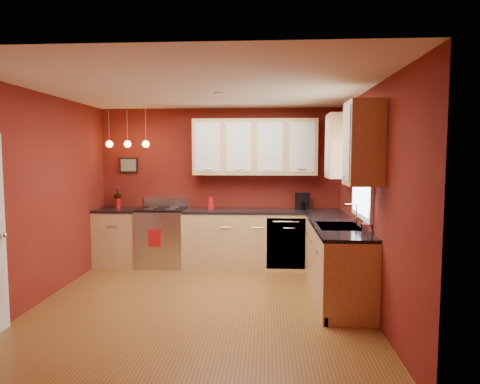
# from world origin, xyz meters

# --- Properties ---
(floor) EXTENTS (4.20, 4.20, 0.00)m
(floor) POSITION_xyz_m (0.00, 0.00, 0.00)
(floor) COLOR brown
(floor) RESTS_ON ground
(ceiling) EXTENTS (4.00, 4.20, 0.02)m
(ceiling) POSITION_xyz_m (0.00, 0.00, 2.60)
(ceiling) COLOR white
(ceiling) RESTS_ON wall_back
(wall_back) EXTENTS (4.00, 0.02, 2.60)m
(wall_back) POSITION_xyz_m (0.00, 2.10, 1.30)
(wall_back) COLOR maroon
(wall_back) RESTS_ON floor
(wall_front) EXTENTS (4.00, 0.02, 2.60)m
(wall_front) POSITION_xyz_m (0.00, -2.10, 1.30)
(wall_front) COLOR maroon
(wall_front) RESTS_ON floor
(wall_left) EXTENTS (0.02, 4.20, 2.60)m
(wall_left) POSITION_xyz_m (-2.00, 0.00, 1.30)
(wall_left) COLOR maroon
(wall_left) RESTS_ON floor
(wall_right) EXTENTS (0.02, 4.20, 2.60)m
(wall_right) POSITION_xyz_m (2.00, 0.00, 1.30)
(wall_right) COLOR maroon
(wall_right) RESTS_ON floor
(base_cabinets_back_left) EXTENTS (0.70, 0.60, 0.90)m
(base_cabinets_back_left) POSITION_xyz_m (-1.65, 1.80, 0.45)
(base_cabinets_back_left) COLOR tan
(base_cabinets_back_left) RESTS_ON floor
(base_cabinets_back_right) EXTENTS (2.54, 0.60, 0.90)m
(base_cabinets_back_right) POSITION_xyz_m (0.73, 1.80, 0.45)
(base_cabinets_back_right) COLOR tan
(base_cabinets_back_right) RESTS_ON floor
(base_cabinets_right) EXTENTS (0.60, 2.10, 0.90)m
(base_cabinets_right) POSITION_xyz_m (1.70, 0.45, 0.45)
(base_cabinets_right) COLOR tan
(base_cabinets_right) RESTS_ON floor
(counter_back_left) EXTENTS (0.70, 0.62, 0.04)m
(counter_back_left) POSITION_xyz_m (-1.65, 1.80, 0.92)
(counter_back_left) COLOR black
(counter_back_left) RESTS_ON base_cabinets_back_left
(counter_back_right) EXTENTS (2.54, 0.62, 0.04)m
(counter_back_right) POSITION_xyz_m (0.73, 1.80, 0.92)
(counter_back_right) COLOR black
(counter_back_right) RESTS_ON base_cabinets_back_right
(counter_right) EXTENTS (0.62, 2.10, 0.04)m
(counter_right) POSITION_xyz_m (1.70, 0.45, 0.92)
(counter_right) COLOR black
(counter_right) RESTS_ON base_cabinets_right
(gas_range) EXTENTS (0.76, 0.64, 1.11)m
(gas_range) POSITION_xyz_m (-0.92, 1.80, 0.48)
(gas_range) COLOR #B7B7BB
(gas_range) RESTS_ON floor
(dishwasher_front) EXTENTS (0.60, 0.02, 0.80)m
(dishwasher_front) POSITION_xyz_m (1.10, 1.51, 0.45)
(dishwasher_front) COLOR #B7B7BB
(dishwasher_front) RESTS_ON base_cabinets_back_right
(sink) EXTENTS (0.50, 0.70, 0.33)m
(sink) POSITION_xyz_m (1.70, 0.30, 0.92)
(sink) COLOR gray
(sink) RESTS_ON counter_right
(window) EXTENTS (0.06, 1.02, 1.22)m
(window) POSITION_xyz_m (1.97, 0.30, 1.69)
(window) COLOR white
(window) RESTS_ON wall_right
(upper_cabinets_back) EXTENTS (2.00, 0.35, 0.90)m
(upper_cabinets_back) POSITION_xyz_m (0.60, 1.93, 1.95)
(upper_cabinets_back) COLOR tan
(upper_cabinets_back) RESTS_ON wall_back
(upper_cabinets_right) EXTENTS (0.35, 1.95, 0.90)m
(upper_cabinets_right) POSITION_xyz_m (1.82, 0.32, 1.95)
(upper_cabinets_right) COLOR tan
(upper_cabinets_right) RESTS_ON wall_right
(wall_picture) EXTENTS (0.32, 0.03, 0.26)m
(wall_picture) POSITION_xyz_m (-1.55, 2.08, 1.65)
(wall_picture) COLOR black
(wall_picture) RESTS_ON wall_back
(pendant_lights) EXTENTS (0.71, 0.11, 0.66)m
(pendant_lights) POSITION_xyz_m (-1.45, 1.75, 2.01)
(pendant_lights) COLOR gray
(pendant_lights) RESTS_ON ceiling
(red_canister) EXTENTS (0.13, 0.13, 0.20)m
(red_canister) POSITION_xyz_m (-0.12, 1.84, 1.04)
(red_canister) COLOR #A11112
(red_canister) RESTS_ON counter_back_right
(red_vase) EXTENTS (0.10, 0.10, 0.16)m
(red_vase) POSITION_xyz_m (-1.69, 1.90, 1.02)
(red_vase) COLOR #A11112
(red_vase) RESTS_ON counter_back_left
(flowers) EXTENTS (0.16, 0.16, 0.22)m
(flowers) POSITION_xyz_m (-1.69, 1.90, 1.19)
(flowers) COLOR #A11112
(flowers) RESTS_ON red_vase
(coffee_maker) EXTENTS (0.23, 0.23, 0.27)m
(coffee_maker) POSITION_xyz_m (1.38, 1.91, 1.06)
(coffee_maker) COLOR black
(coffee_maker) RESTS_ON counter_back_right
(soap_pump) EXTENTS (0.08, 0.08, 0.16)m
(soap_pump) POSITION_xyz_m (1.92, -0.17, 1.02)
(soap_pump) COLOR white
(soap_pump) RESTS_ON counter_right
(dish_towel) EXTENTS (0.20, 0.01, 0.28)m
(dish_towel) POSITION_xyz_m (-0.96, 1.47, 0.52)
(dish_towel) COLOR #A11112
(dish_towel) RESTS_ON gas_range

